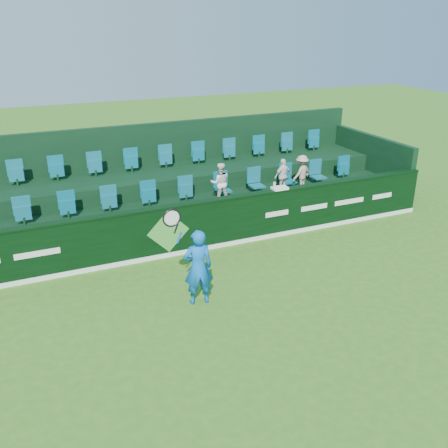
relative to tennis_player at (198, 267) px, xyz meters
name	(u,v)px	position (x,y,z in m)	size (l,w,h in m)	color
ground	(233,341)	(0.11, -1.55, -0.86)	(60.00, 60.00, 0.00)	#326D1A
sponsor_hoarding	(167,231)	(0.11, 2.45, -0.18)	(16.00, 0.25, 1.35)	black
stand_tier_front	(155,226)	(0.11, 3.55, -0.46)	(16.00, 2.00, 0.80)	black
stand_tier_back	(137,196)	(0.11, 5.45, -0.21)	(16.00, 1.80, 1.30)	black
stand_rear	(132,174)	(0.11, 5.90, 0.36)	(16.00, 4.10, 2.60)	black
seat_row_front	(150,197)	(0.11, 3.95, 0.24)	(13.50, 0.50, 0.60)	#096177
seat_row_back	(132,163)	(0.11, 5.75, 0.74)	(13.50, 0.50, 0.60)	#096177
tennis_player	(198,267)	(0.00, 0.00, 0.00)	(1.13, 0.48, 2.32)	blue
spectator_left	(220,183)	(2.05, 3.57, 0.51)	(0.55, 0.43, 1.13)	white
spectator_middle	(283,176)	(4.07, 3.57, 0.46)	(0.61, 0.25, 1.04)	white
spectator_right	(302,173)	(4.72, 3.57, 0.48)	(0.69, 0.40, 1.07)	tan
towel	(280,188)	(3.32, 2.45, 0.52)	(0.42, 0.28, 0.06)	white
drinks_bottle	(274,186)	(3.15, 2.45, 0.60)	(0.07, 0.07, 0.22)	silver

